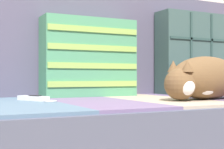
% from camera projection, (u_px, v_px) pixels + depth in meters
% --- Properties ---
extents(couch, '(1.81, 0.90, 0.39)m').
position_uv_depth(couch, '(120.00, 146.00, 1.42)').
color(couch, gray).
rests_on(couch, ground_plane).
extents(sofa_backrest, '(1.77, 0.14, 0.54)m').
position_uv_depth(sofa_backrest, '(86.00, 42.00, 1.76)').
color(sofa_backrest, '#514C60').
rests_on(sofa_backrest, couch).
extents(throw_pillow_quilted, '(0.43, 0.14, 0.44)m').
position_uv_depth(throw_pillow_quilted, '(193.00, 54.00, 1.89)').
color(throw_pillow_quilted, '#38514C').
rests_on(throw_pillow_quilted, couch).
extents(throw_pillow_striped, '(0.45, 0.14, 0.36)m').
position_uv_depth(throw_pillow_striped, '(89.00, 57.00, 1.61)').
color(throw_pillow_striped, '#4C9366').
rests_on(throw_pillow_striped, couch).
extents(sleeping_cat, '(0.46, 0.26, 0.17)m').
position_uv_depth(sleeping_cat, '(204.00, 79.00, 1.38)').
color(sleeping_cat, brown).
rests_on(sleeping_cat, couch).
extents(game_remote_far, '(0.12, 0.20, 0.02)m').
position_uv_depth(game_remote_far, '(34.00, 98.00, 1.30)').
color(game_remote_far, white).
rests_on(game_remote_far, couch).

